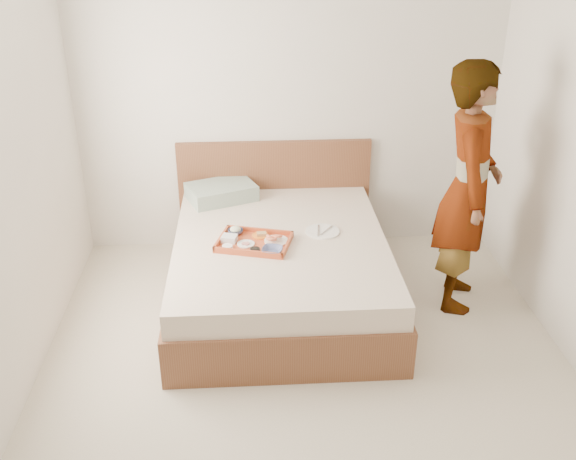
# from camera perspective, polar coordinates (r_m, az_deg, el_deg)

# --- Properties ---
(ground) EXTENTS (3.50, 4.00, 0.01)m
(ground) POSITION_cam_1_polar(r_m,az_deg,el_deg) (4.29, 1.84, -13.21)
(ground) COLOR beige
(ground) RESTS_ON ground
(wall_back) EXTENTS (3.50, 0.01, 2.60)m
(wall_back) POSITION_cam_1_polar(r_m,az_deg,el_deg) (5.49, 0.07, 11.28)
(wall_back) COLOR silver
(wall_back) RESTS_ON ground
(bed) EXTENTS (1.65, 2.00, 0.53)m
(bed) POSITION_cam_1_polar(r_m,az_deg,el_deg) (4.95, -0.65, -3.49)
(bed) COLOR brown
(bed) RESTS_ON ground
(headboard) EXTENTS (1.65, 0.06, 0.95)m
(headboard) POSITION_cam_1_polar(r_m,az_deg,el_deg) (5.72, -1.18, 3.18)
(headboard) COLOR brown
(headboard) RESTS_ON ground
(pillow) EXTENTS (0.63, 0.54, 0.13)m
(pillow) POSITION_cam_1_polar(r_m,az_deg,el_deg) (5.49, -5.81, 3.32)
(pillow) COLOR #9AA696
(pillow) RESTS_ON bed
(tray) EXTENTS (0.59, 0.49, 0.05)m
(tray) POSITION_cam_1_polar(r_m,az_deg,el_deg) (4.74, -2.97, -1.03)
(tray) COLOR #B44E23
(tray) RESTS_ON bed
(prawn_plate) EXTENTS (0.22, 0.22, 0.01)m
(prawn_plate) POSITION_cam_1_polar(r_m,az_deg,el_deg) (4.75, -1.02, -0.94)
(prawn_plate) COLOR white
(prawn_plate) RESTS_ON tray
(navy_bowl_big) EXTENTS (0.18, 0.18, 0.04)m
(navy_bowl_big) POSITION_cam_1_polar(r_m,az_deg,el_deg) (4.60, -1.38, -1.78)
(navy_bowl_big) COLOR #19214E
(navy_bowl_big) RESTS_ON tray
(sauce_dish) EXTENTS (0.09, 0.09, 0.03)m
(sauce_dish) POSITION_cam_1_polar(r_m,az_deg,el_deg) (4.61, -2.89, -1.78)
(sauce_dish) COLOR black
(sauce_dish) RESTS_ON tray
(meat_plate) EXTENTS (0.16, 0.16, 0.01)m
(meat_plate) POSITION_cam_1_polar(r_m,az_deg,el_deg) (4.72, -3.68, -1.22)
(meat_plate) COLOR white
(meat_plate) RESTS_ON tray
(bread_plate) EXTENTS (0.15, 0.15, 0.01)m
(bread_plate) POSITION_cam_1_polar(r_m,az_deg,el_deg) (4.84, -2.41, -0.48)
(bread_plate) COLOR orange
(bread_plate) RESTS_ON tray
(salad_bowl) EXTENTS (0.14, 0.14, 0.04)m
(salad_bowl) POSITION_cam_1_polar(r_m,az_deg,el_deg) (4.88, -4.58, -0.13)
(salad_bowl) COLOR #19214E
(salad_bowl) RESTS_ON tray
(plastic_tub) EXTENTS (0.13, 0.11, 0.05)m
(plastic_tub) POSITION_cam_1_polar(r_m,az_deg,el_deg) (4.76, -5.12, -0.74)
(plastic_tub) COLOR silver
(plastic_tub) RESTS_ON tray
(cheese_round) EXTENTS (0.09, 0.09, 0.03)m
(cheese_round) POSITION_cam_1_polar(r_m,az_deg,el_deg) (4.67, -5.28, -1.49)
(cheese_round) COLOR white
(cheese_round) RESTS_ON tray
(dinner_plate) EXTENTS (0.34, 0.34, 0.01)m
(dinner_plate) POSITION_cam_1_polar(r_m,az_deg,el_deg) (4.92, 3.01, -0.13)
(dinner_plate) COLOR white
(dinner_plate) RESTS_ON bed
(person) EXTENTS (0.61, 0.76, 1.83)m
(person) POSITION_cam_1_polar(r_m,az_deg,el_deg) (4.86, 15.38, 3.47)
(person) COLOR beige
(person) RESTS_ON ground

